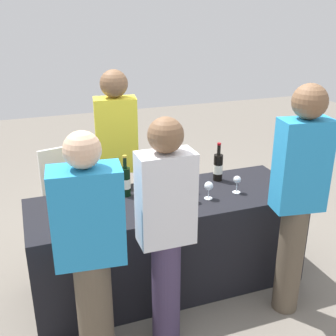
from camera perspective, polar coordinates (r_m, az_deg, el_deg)
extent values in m
plane|color=slate|center=(3.62, 0.00, -15.29)|extent=(12.00, 12.00, 0.00)
cube|color=black|center=(3.40, 0.00, -10.05)|extent=(2.13, 0.73, 0.78)
cylinder|color=black|center=(3.23, -5.83, -1.90)|extent=(0.08, 0.08, 0.23)
cylinder|color=black|center=(3.17, -5.94, 0.70)|extent=(0.03, 0.03, 0.09)
cylinder|color=gold|center=(3.15, -5.97, 1.58)|extent=(0.03, 0.03, 0.02)
cylinder|color=silver|center=(3.24, -5.82, -2.09)|extent=(0.08, 0.08, 0.08)
cylinder|color=black|center=(3.23, -1.28, -1.80)|extent=(0.06, 0.06, 0.23)
cylinder|color=black|center=(3.17, -1.30, 0.75)|extent=(0.02, 0.02, 0.08)
cylinder|color=black|center=(3.15, -1.31, 1.55)|extent=(0.03, 0.03, 0.02)
cylinder|color=silver|center=(3.23, -1.28, -1.98)|extent=(0.06, 0.06, 0.08)
cylinder|color=black|center=(3.32, 1.67, -1.12)|extent=(0.07, 0.07, 0.23)
cylinder|color=black|center=(3.26, 1.70, 1.34)|extent=(0.03, 0.03, 0.08)
cylinder|color=black|center=(3.25, 1.71, 2.09)|extent=(0.03, 0.03, 0.02)
cylinder|color=silver|center=(3.32, 1.67, -1.30)|extent=(0.07, 0.07, 0.08)
cylinder|color=black|center=(3.52, 6.86, 0.06)|extent=(0.08, 0.08, 0.23)
cylinder|color=black|center=(3.46, 6.98, 2.47)|extent=(0.03, 0.03, 0.09)
cylinder|color=maroon|center=(3.45, 7.02, 3.29)|extent=(0.03, 0.03, 0.02)
cylinder|color=silver|center=(3.52, 6.86, -0.11)|extent=(0.08, 0.08, 0.08)
cylinder|color=silver|center=(3.02, -13.50, -6.59)|extent=(0.06, 0.06, 0.00)
cylinder|color=silver|center=(3.00, -13.55, -6.04)|extent=(0.01, 0.01, 0.06)
sphere|color=silver|center=(2.97, -13.65, -5.05)|extent=(0.06, 0.06, 0.06)
cylinder|color=silver|center=(3.17, 3.00, -4.55)|extent=(0.07, 0.07, 0.00)
cylinder|color=silver|center=(3.15, 3.02, -3.90)|extent=(0.01, 0.01, 0.08)
sphere|color=silver|center=(3.12, 3.04, -2.75)|extent=(0.07, 0.07, 0.07)
sphere|color=#590C19|center=(3.12, 3.04, -2.95)|extent=(0.04, 0.04, 0.04)
cylinder|color=silver|center=(3.22, 5.53, -4.15)|extent=(0.06, 0.06, 0.00)
cylinder|color=silver|center=(3.21, 5.56, -3.55)|extent=(0.01, 0.01, 0.07)
sphere|color=silver|center=(3.18, 5.60, -2.47)|extent=(0.07, 0.07, 0.07)
cylinder|color=silver|center=(3.35, 9.34, -3.29)|extent=(0.06, 0.06, 0.00)
cylinder|color=silver|center=(3.33, 9.38, -2.64)|extent=(0.01, 0.01, 0.08)
sphere|color=silver|center=(3.31, 9.45, -1.58)|extent=(0.06, 0.06, 0.06)
cylinder|color=brown|center=(3.80, -6.59, -6.07)|extent=(0.19, 0.19, 0.84)
cube|color=yellow|center=(3.52, -7.10, 4.53)|extent=(0.37, 0.24, 0.63)
sphere|color=brown|center=(3.42, -7.43, 11.38)|extent=(0.23, 0.23, 0.23)
cylinder|color=brown|center=(2.78, -9.95, -18.78)|extent=(0.22, 0.22, 0.77)
cube|color=#268CCC|center=(2.41, -10.97, -6.43)|extent=(0.43, 0.26, 0.58)
sphere|color=#D8AD8C|center=(2.25, -11.68, 2.45)|extent=(0.21, 0.21, 0.21)
cylinder|color=#3F3351|center=(2.88, -0.27, -16.56)|extent=(0.19, 0.19, 0.78)
cube|color=silver|center=(2.52, -0.30, -4.20)|extent=(0.35, 0.19, 0.59)
sphere|color=brown|center=(2.37, -0.32, 4.53)|extent=(0.21, 0.21, 0.21)
cylinder|color=brown|center=(3.25, 16.32, -11.95)|extent=(0.19, 0.19, 0.85)
cube|color=#268CCC|center=(2.92, 17.83, 0.33)|extent=(0.37, 0.24, 0.64)
sphere|color=brown|center=(2.80, 18.84, 8.62)|extent=(0.23, 0.23, 0.23)
cube|color=white|center=(4.18, -13.62, -3.17)|extent=(0.48, 0.14, 0.92)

